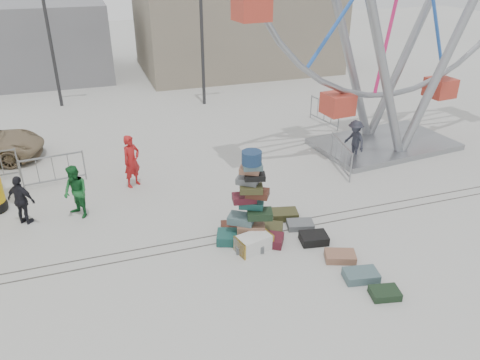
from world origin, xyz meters
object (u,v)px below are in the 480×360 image
object	(u,v)px
pedestrian_black	(21,200)
lamp_post_left	(48,13)
lamp_post_right	(203,12)
barricade_wheel_front	(341,156)
steamer_trunk	(254,243)
suitcase_tower	(251,215)
pedestrian_grey	(355,140)
barricade_dummy_c	(54,170)
pedestrian_red	(132,161)
barricade_wheel_back	(324,113)
pedestrian_green	(76,192)

from	to	relation	value
pedestrian_black	lamp_post_left	bearing A→B (deg)	-60.24
lamp_post_right	pedestrian_black	xyz separation A→B (m)	(-8.02, -9.58, -3.72)
lamp_post_left	barricade_wheel_front	size ratio (longest dim) A/B	4.00
steamer_trunk	pedestrian_black	distance (m)	6.85
suitcase_tower	steamer_trunk	bearing A→B (deg)	-77.30
steamer_trunk	barricade_wheel_front	distance (m)	5.97
steamer_trunk	pedestrian_grey	bearing A→B (deg)	24.43
steamer_trunk	barricade_dummy_c	distance (m)	7.70
lamp_post_right	pedestrian_red	world-z (taller)	lamp_post_right
suitcase_tower	barricade_wheel_front	size ratio (longest dim) A/B	1.33
suitcase_tower	barricade_wheel_back	xyz separation A→B (m)	(6.32, 7.73, -0.20)
barricade_dummy_c	barricade_wheel_front	distance (m)	10.00
steamer_trunk	pedestrian_green	distance (m)	5.55
pedestrian_black	barricade_dummy_c	bearing A→B (deg)	-74.08
steamer_trunk	pedestrian_black	bearing A→B (deg)	136.35
pedestrian_green	barricade_wheel_front	bearing A→B (deg)	58.71
lamp_post_left	pedestrian_green	xyz separation A→B (m)	(0.49, -11.67, -3.66)
barricade_wheel_front	pedestrian_green	world-z (taller)	pedestrian_green
steamer_trunk	pedestrian_red	xyz separation A→B (m)	(-2.58, 4.86, 0.69)
steamer_trunk	pedestrian_green	size ratio (longest dim) A/B	0.57
lamp_post_right	suitcase_tower	size ratio (longest dim) A/B	3.00
suitcase_tower	barricade_wheel_back	world-z (taller)	suitcase_tower
barricade_wheel_back	barricade_dummy_c	bearing A→B (deg)	-88.04
lamp_post_right	barricade_dummy_c	xyz separation A→B (m)	(-7.22, -7.25, -3.93)
barricade_dummy_c	pedestrian_red	xyz separation A→B (m)	(2.53, -0.90, 0.36)
barricade_dummy_c	suitcase_tower	bearing A→B (deg)	-51.17
pedestrian_green	lamp_post_right	bearing A→B (deg)	112.44
suitcase_tower	pedestrian_green	xyz separation A→B (m)	(-4.50, 2.78, 0.08)
steamer_trunk	pedestrian_black	world-z (taller)	pedestrian_black
lamp_post_left	pedestrian_red	xyz separation A→B (m)	(2.31, -10.14, -3.58)
steamer_trunk	barricade_wheel_back	world-z (taller)	barricade_wheel_back
pedestrian_red	pedestrian_grey	size ratio (longest dim) A/B	1.16
barricade_wheel_back	pedestrian_red	world-z (taller)	pedestrian_red
barricade_wheel_front	barricade_wheel_back	distance (m)	4.90
lamp_post_left	pedestrian_red	world-z (taller)	lamp_post_left
lamp_post_right	pedestrian_black	bearing A→B (deg)	-129.93
barricade_dummy_c	pedestrian_red	size ratio (longest dim) A/B	1.10
barricade_wheel_front	lamp_post_left	bearing A→B (deg)	49.55
lamp_post_right	pedestrian_green	distance (m)	12.22
suitcase_tower	steamer_trunk	size ratio (longest dim) A/B	2.84
suitcase_tower	barricade_wheel_front	distance (m)	5.56
barricade_dummy_c	barricade_wheel_front	bearing A→B (deg)	-18.09
pedestrian_red	barricade_wheel_back	bearing A→B (deg)	-12.91
steamer_trunk	barricade_dummy_c	world-z (taller)	barricade_dummy_c
lamp_post_right	barricade_wheel_front	bearing A→B (deg)	-74.55
barricade_wheel_front	suitcase_tower	bearing A→B (deg)	133.79
barricade_wheel_back	pedestrian_red	xyz separation A→B (m)	(-9.00, -3.42, 0.36)
barricade_wheel_back	pedestrian_black	world-z (taller)	pedestrian_black
suitcase_tower	barricade_wheel_front	xyz separation A→B (m)	(4.58, 3.15, -0.20)
pedestrian_black	pedestrian_red	bearing A→B (deg)	-121.93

